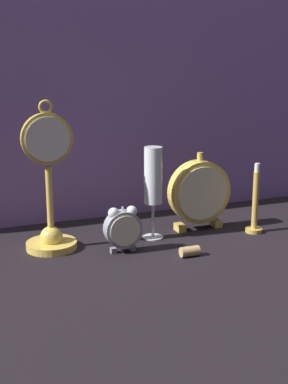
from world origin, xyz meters
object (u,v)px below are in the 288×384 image
at_px(pocket_watch_on_stand, 50,198).
at_px(mantel_clock_silver, 199,192).
at_px(wine_cork, 190,251).
at_px(alarm_clock_twin_bell, 123,227).
at_px(champagne_flute, 153,181).
at_px(brass_candlestick, 255,209).

height_order(pocket_watch_on_stand, mantel_clock_silver, pocket_watch_on_stand).
bearing_deg(wine_cork, mantel_clock_silver, 57.41).
relative_size(alarm_clock_twin_bell, wine_cork, 2.45).
xyz_separation_m(mantel_clock_silver, wine_cork, (-0.10, -0.16, -0.08)).
relative_size(pocket_watch_on_stand, champagne_flute, 1.52).
xyz_separation_m(champagne_flute, brass_candlestick, (0.25, -0.05, -0.08)).
relative_size(mantel_clock_silver, wine_cork, 4.57).
distance_m(pocket_watch_on_stand, champagne_flute, 0.24).
bearing_deg(pocket_watch_on_stand, brass_candlestick, -7.79).
height_order(alarm_clock_twin_bell, mantel_clock_silver, mantel_clock_silver).
xyz_separation_m(pocket_watch_on_stand, alarm_clock_twin_bell, (0.14, -0.08, -0.06)).
bearing_deg(champagne_flute, mantel_clock_silver, 9.18).
relative_size(pocket_watch_on_stand, brass_candlestick, 1.93).
xyz_separation_m(pocket_watch_on_stand, brass_candlestick, (0.48, -0.07, -0.06)).
height_order(pocket_watch_on_stand, brass_candlestick, pocket_watch_on_stand).
bearing_deg(pocket_watch_on_stand, wine_cork, -30.22).
distance_m(mantel_clock_silver, brass_candlestick, 0.14).
xyz_separation_m(pocket_watch_on_stand, wine_cork, (0.27, -0.15, -0.11)).
height_order(brass_candlestick, wine_cork, brass_candlestick).
bearing_deg(mantel_clock_silver, alarm_clock_twin_bell, -159.65).
relative_size(champagne_flute, brass_candlestick, 1.27).
xyz_separation_m(alarm_clock_twin_bell, mantel_clock_silver, (0.23, 0.08, 0.04)).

